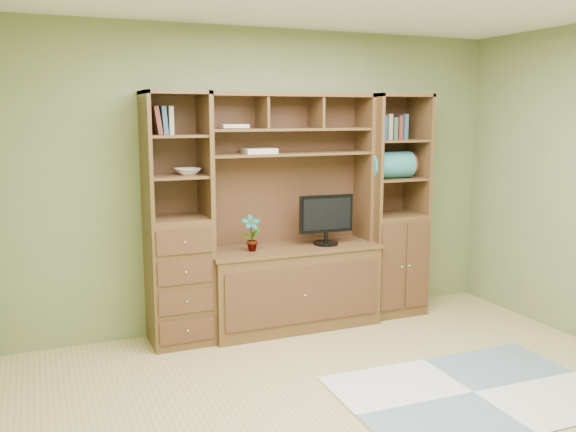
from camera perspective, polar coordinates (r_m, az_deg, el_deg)
name	(u,v)px	position (r m, az deg, el deg)	size (l,w,h in m)	color
room	(388,212)	(3.63, 9.32, 0.36)	(4.60, 4.10, 2.64)	tan
center_hutch	(294,213)	(5.26, 0.52, 0.27)	(1.54, 0.53, 2.05)	#50351C
left_tower	(178,220)	(4.99, -10.28, -0.37)	(0.50, 0.45, 2.05)	#50351C
right_tower	(393,206)	(5.76, 9.78, 0.96)	(0.55, 0.45, 2.05)	#50351C
rug	(473,393)	(4.47, 16.95, -15.53)	(1.79, 1.19, 0.01)	#9DA2A2
monitor	(326,211)	(5.35, 3.60, 0.51)	(0.50, 0.22, 0.61)	black
orchid	(251,233)	(5.11, -3.44, -1.61)	(0.16, 0.11, 0.31)	#AE543B
magazines	(259,151)	(5.18, -2.70, 6.10)	(0.27, 0.20, 0.04)	beige
bowl	(188,171)	(4.96, -9.37, 4.14)	(0.21, 0.21, 0.05)	beige
blanket_teal	(389,165)	(5.64, 9.46, 4.73)	(0.42, 0.24, 0.24)	#296E6C
blanket_red	(403,164)	(5.87, 10.72, 4.79)	(0.40, 0.22, 0.22)	brown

